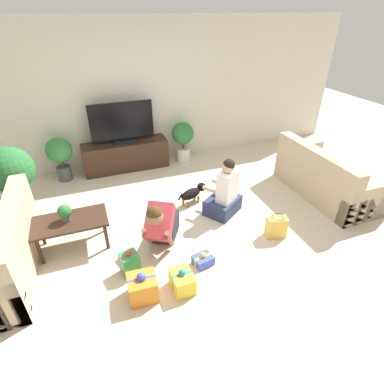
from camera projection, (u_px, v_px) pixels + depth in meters
name	position (u px, v px, depth m)	size (l,w,h in m)	color
ground_plane	(195.00, 234.00, 4.17)	(16.00, 16.00, 0.00)	beige
wall_back	(145.00, 95.00, 5.58)	(8.40, 0.06, 2.60)	beige
sofa_right	(326.00, 179.00, 4.92)	(0.89, 1.74, 0.83)	tan
coffee_table	(71.00, 224.00, 3.77)	(0.91, 0.50, 0.42)	#382319
tv_console	(126.00, 156.00, 5.74)	(1.58, 0.43, 0.54)	#382319
tv	(122.00, 125.00, 5.42)	(1.14, 0.20, 0.75)	black
potted_plant_corner_left	(11.00, 173.00, 4.21)	(0.65, 0.65, 1.08)	#A36042
potted_plant_back_left	(60.00, 154.00, 5.23)	(0.44, 0.44, 0.80)	#4C4C51
potted_plant_back_right	(183.00, 138.00, 5.92)	(0.43, 0.43, 0.80)	beige
person_kneeling	(161.00, 223.00, 3.82)	(0.64, 0.79, 0.77)	#23232D
person_sitting	(225.00, 194.00, 4.45)	(0.65, 0.63, 0.91)	#283351
dog	(193.00, 193.00, 4.75)	(0.54, 0.29, 0.30)	black
gift_box_a	(203.00, 260.00, 3.66)	(0.26, 0.23, 0.17)	#3D51BC
gift_box_b	(143.00, 287.00, 3.20)	(0.32, 0.30, 0.35)	orange
gift_box_c	(130.00, 263.00, 3.50)	(0.24, 0.22, 0.33)	#2D934C
gift_box_d	(182.00, 281.00, 3.30)	(0.23, 0.30, 0.29)	yellow
gift_bag_a	(276.00, 227.00, 4.06)	(0.29, 0.21, 0.33)	#E5B74C
tabletop_plant	(65.00, 212.00, 3.68)	(0.17, 0.17, 0.22)	#4C4C51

